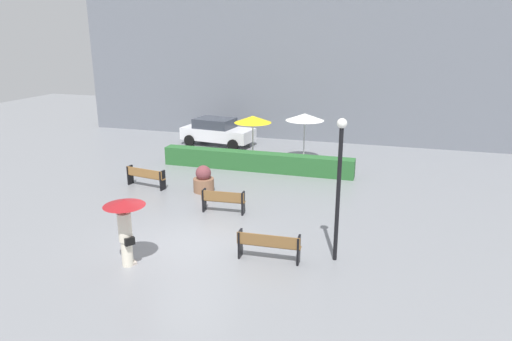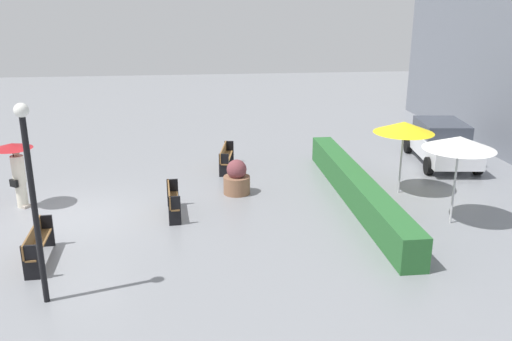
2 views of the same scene
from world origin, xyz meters
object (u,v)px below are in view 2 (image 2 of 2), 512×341
object	(u,v)px
planter_pot	(237,179)
pedestrian_with_umbrella	(16,163)
bench_mid_center	(172,199)
lamp_post	(32,186)
patio_umbrella_yellow	(404,127)
parked_car	(441,142)
patio_umbrella_white	(459,143)
bench_near_right	(37,242)
bench_far_left	(226,156)

from	to	relation	value
planter_pot	pedestrian_with_umbrella	bearing A→B (deg)	-85.98
bench_mid_center	lamp_post	distance (m)	5.46
bench_mid_center	patio_umbrella_yellow	bearing A→B (deg)	98.51
bench_mid_center	pedestrian_with_umbrella	size ratio (longest dim) A/B	0.81
parked_car	patio_umbrella_yellow	bearing A→B (deg)	-42.39
patio_umbrella_yellow	patio_umbrella_white	size ratio (longest dim) A/B	0.94
bench_mid_center	bench_near_right	size ratio (longest dim) A/B	0.87
patio_umbrella_yellow	bench_mid_center	bearing A→B (deg)	-81.49
bench_far_left	patio_umbrella_white	size ratio (longest dim) A/B	0.76
bench_near_right	parked_car	world-z (taller)	parked_car
bench_near_right	bench_mid_center	bearing A→B (deg)	129.69
bench_mid_center	bench_far_left	size ratio (longest dim) A/B	0.86
bench_mid_center	bench_near_right	bearing A→B (deg)	-50.31
bench_far_left	parked_car	xyz separation A→B (m)	(0.08, 8.22, 0.30)
parked_car	bench_mid_center	bearing A→B (deg)	-67.53
patio_umbrella_white	parked_car	size ratio (longest dim) A/B	0.57
patio_umbrella_white	bench_near_right	bearing A→B (deg)	-84.25
pedestrian_with_umbrella	lamp_post	bearing A→B (deg)	20.45
bench_mid_center	patio_umbrella_white	size ratio (longest dim) A/B	0.65
bench_mid_center	patio_umbrella_yellow	distance (m)	7.50
pedestrian_with_umbrella	lamp_post	distance (m)	6.06
bench_near_right	parked_car	xyz separation A→B (m)	(-6.72, 13.13, 0.30)
patio_umbrella_yellow	patio_umbrella_white	bearing A→B (deg)	11.83
patio_umbrella_white	parked_car	world-z (taller)	patio_umbrella_white
lamp_post	patio_umbrella_yellow	distance (m)	11.17
planter_pot	lamp_post	world-z (taller)	lamp_post
bench_mid_center	bench_far_left	xyz separation A→B (m)	(-4.23, 1.81, 0.00)
pedestrian_with_umbrella	parked_car	world-z (taller)	pedestrian_with_umbrella
bench_mid_center	lamp_post	bearing A→B (deg)	-29.36
bench_far_left	planter_pot	xyz separation A→B (m)	(2.61, 0.19, -0.02)
lamp_post	patio_umbrella_white	distance (m)	10.66
bench_far_left	lamp_post	xyz separation A→B (m)	(8.65, -4.29, 2.04)
patio_umbrella_white	parked_car	xyz separation A→B (m)	(-5.63, 2.26, -1.51)
pedestrian_with_umbrella	patio_umbrella_white	size ratio (longest dim) A/B	0.80
patio_umbrella_yellow	bench_near_right	bearing A→B (deg)	-70.51
lamp_post	parked_car	size ratio (longest dim) A/B	0.96
bench_mid_center	planter_pot	xyz separation A→B (m)	(-1.62, 2.00, -0.02)
patio_umbrella_yellow	patio_umbrella_white	xyz separation A→B (m)	(2.56, 0.54, 0.15)
patio_umbrella_white	bench_mid_center	bearing A→B (deg)	-100.79
bench_far_left	pedestrian_with_umbrella	bearing A→B (deg)	-64.28
bench_mid_center	parked_car	world-z (taller)	parked_car
bench_mid_center	bench_far_left	distance (m)	4.60
lamp_post	parked_car	bearing A→B (deg)	124.39
lamp_post	planter_pot	bearing A→B (deg)	143.40
lamp_post	patio_umbrella_white	world-z (taller)	lamp_post
planter_pot	patio_umbrella_yellow	distance (m)	5.52
bench_mid_center	pedestrian_with_umbrella	distance (m)	4.79
patio_umbrella_yellow	planter_pot	bearing A→B (deg)	-95.91
bench_near_right	lamp_post	xyz separation A→B (m)	(1.84, 0.62, 2.03)
pedestrian_with_umbrella	patio_umbrella_yellow	bearing A→B (deg)	89.61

